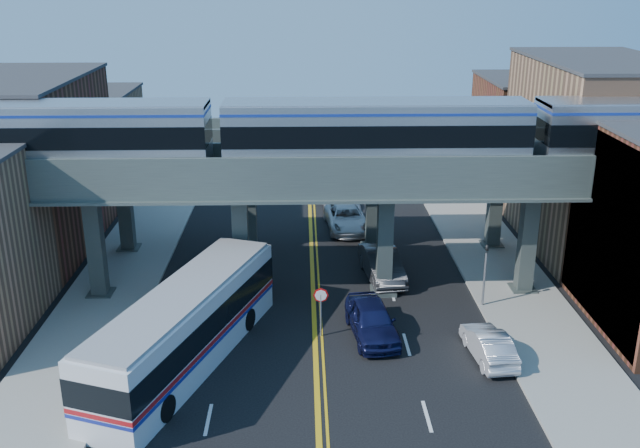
% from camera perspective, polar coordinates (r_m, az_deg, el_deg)
% --- Properties ---
extents(ground, '(120.00, 120.00, 0.00)m').
position_cam_1_polar(ground, '(33.69, -0.31, -11.37)').
color(ground, black).
rests_on(ground, ground).
extents(sidewalk_west, '(5.00, 70.00, 0.16)m').
position_cam_1_polar(sidewalk_west, '(43.93, -15.81, -4.34)').
color(sidewalk_west, gray).
rests_on(sidewalk_west, ground).
extents(sidewalk_east, '(5.00, 70.00, 0.16)m').
position_cam_1_polar(sidewalk_east, '(44.22, 14.52, -4.05)').
color(sidewalk_east, gray).
rests_on(sidewalk_east, ground).
extents(building_west_b, '(8.00, 14.00, 11.00)m').
position_cam_1_polar(building_west_b, '(49.77, -22.62, 4.30)').
color(building_west_b, brown).
rests_on(building_west_b, ground).
extents(building_west_c, '(8.00, 10.00, 8.00)m').
position_cam_1_polar(building_west_c, '(62.06, -18.35, 6.17)').
color(building_west_c, '#976B4E').
rests_on(building_west_c, ground).
extents(building_east_b, '(8.00, 14.00, 12.00)m').
position_cam_1_polar(building_east_b, '(50.07, 21.04, 5.18)').
color(building_east_b, '#976B4E').
rests_on(building_east_b, ground).
extents(building_east_c, '(8.00, 10.00, 9.00)m').
position_cam_1_polar(building_east_c, '(62.28, 16.50, 6.88)').
color(building_east_c, brown).
rests_on(building_east_c, ground).
extents(mural_panel, '(0.10, 9.50, 9.50)m').
position_cam_1_polar(mural_panel, '(38.32, 21.85, -1.05)').
color(mural_panel, teal).
rests_on(mural_panel, ground).
extents(elevated_viaduct_near, '(52.00, 3.60, 7.40)m').
position_cam_1_polar(elevated_viaduct_near, '(38.46, -0.58, 3.18)').
color(elevated_viaduct_near, '#3C4542').
rests_on(elevated_viaduct_near, ground).
extents(elevated_viaduct_far, '(52.00, 3.60, 7.40)m').
position_cam_1_polar(elevated_viaduct_far, '(45.22, -0.72, 5.68)').
color(elevated_viaduct_far, '#3C4542').
rests_on(elevated_viaduct_far, ground).
extents(transit_train, '(49.50, 3.10, 3.62)m').
position_cam_1_polar(transit_train, '(37.94, 4.47, 7.39)').
color(transit_train, black).
rests_on(transit_train, elevated_viaduct_near).
extents(stop_sign, '(0.76, 0.09, 2.63)m').
position_cam_1_polar(stop_sign, '(35.50, 0.07, -6.44)').
color(stop_sign, slate).
rests_on(stop_sign, ground).
extents(traffic_signal, '(0.15, 0.18, 4.10)m').
position_cam_1_polar(traffic_signal, '(39.22, 13.08, -3.49)').
color(traffic_signal, slate).
rests_on(traffic_signal, ground).
extents(transit_bus, '(7.56, 14.01, 3.55)m').
position_cam_1_polar(transit_bus, '(33.77, -10.70, -8.12)').
color(transit_bus, silver).
rests_on(transit_bus, ground).
extents(car_lane_a, '(2.75, 5.44, 1.78)m').
position_cam_1_polar(car_lane_a, '(35.98, 4.17, -7.66)').
color(car_lane_a, '#10133B').
rests_on(car_lane_a, ground).
extents(car_lane_b, '(2.54, 5.58, 1.78)m').
position_cam_1_polar(car_lane_b, '(42.51, 4.98, -3.25)').
color(car_lane_b, '#323235').
rests_on(car_lane_b, ground).
extents(car_lane_c, '(3.19, 6.09, 1.63)m').
position_cam_1_polar(car_lane_c, '(50.50, 2.13, 0.48)').
color(car_lane_c, silver).
rests_on(car_lane_c, ground).
extents(car_lane_d, '(2.53, 5.12, 1.43)m').
position_cam_1_polar(car_lane_d, '(54.60, 1.29, 1.85)').
color(car_lane_d, '#ABACB0').
rests_on(car_lane_d, ground).
extents(car_parked_curb, '(1.95, 4.48, 1.43)m').
position_cam_1_polar(car_parked_curb, '(34.95, 13.34, -9.38)').
color(car_parked_curb, '#B8B7BC').
rests_on(car_parked_curb, ground).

